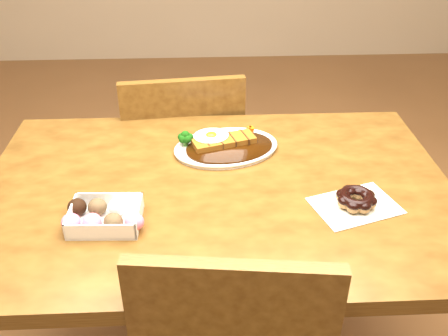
{
  "coord_description": "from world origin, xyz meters",
  "views": [
    {
      "loc": [
        -0.03,
        -1.04,
        1.47
      ],
      "look_at": [
        0.02,
        -0.01,
        0.81
      ],
      "focal_mm": 40.0,
      "sensor_mm": 36.0,
      "label": 1
    }
  ],
  "objects_px": {
    "katsu_curry_plate": "(224,145)",
    "pon_de_ring": "(356,199)",
    "chair_far": "(184,165)",
    "donut_box": "(103,216)",
    "table": "(218,217)"
  },
  "relations": [
    {
      "from": "katsu_curry_plate",
      "to": "pon_de_ring",
      "type": "xyz_separation_m",
      "value": [
        0.3,
        -0.28,
        0.0
      ]
    },
    {
      "from": "chair_far",
      "to": "donut_box",
      "type": "xyz_separation_m",
      "value": [
        -0.16,
        -0.67,
        0.29
      ]
    },
    {
      "from": "donut_box",
      "to": "pon_de_ring",
      "type": "distance_m",
      "value": 0.59
    },
    {
      "from": "chair_far",
      "to": "donut_box",
      "type": "bearing_deg",
      "value": 71.09
    },
    {
      "from": "katsu_curry_plate",
      "to": "donut_box",
      "type": "relative_size",
      "value": 1.8
    },
    {
      "from": "chair_far",
      "to": "pon_de_ring",
      "type": "height_order",
      "value": "chair_far"
    },
    {
      "from": "donut_box",
      "to": "pon_de_ring",
      "type": "xyz_separation_m",
      "value": [
        0.59,
        0.04,
        -0.0
      ]
    },
    {
      "from": "table",
      "to": "katsu_curry_plate",
      "type": "xyz_separation_m",
      "value": [
        0.03,
        0.18,
        0.11
      ]
    },
    {
      "from": "table",
      "to": "donut_box",
      "type": "bearing_deg",
      "value": -152.33
    },
    {
      "from": "table",
      "to": "donut_box",
      "type": "height_order",
      "value": "donut_box"
    },
    {
      "from": "pon_de_ring",
      "to": "donut_box",
      "type": "bearing_deg",
      "value": -176.35
    },
    {
      "from": "chair_far",
      "to": "katsu_curry_plate",
      "type": "height_order",
      "value": "chair_far"
    },
    {
      "from": "table",
      "to": "donut_box",
      "type": "xyz_separation_m",
      "value": [
        -0.26,
        -0.14,
        0.12
      ]
    },
    {
      "from": "chair_far",
      "to": "pon_de_ring",
      "type": "xyz_separation_m",
      "value": [
        0.43,
        -0.64,
        0.29
      ]
    },
    {
      "from": "table",
      "to": "katsu_curry_plate",
      "type": "bearing_deg",
      "value": 81.87
    }
  ]
}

